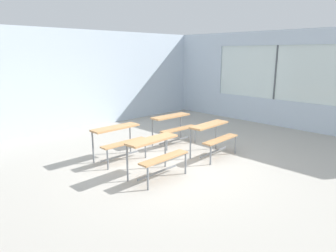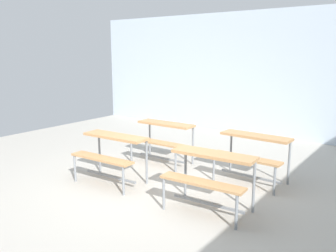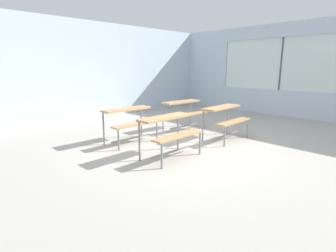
% 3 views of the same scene
% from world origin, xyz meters
% --- Properties ---
extents(ground, '(10.00, 9.00, 0.05)m').
position_xyz_m(ground, '(0.00, 0.00, -0.03)').
color(ground, '#ADA89E').
extents(wall_back, '(10.00, 0.12, 3.00)m').
position_xyz_m(wall_back, '(0.00, 4.50, 1.50)').
color(wall_back, silver).
rests_on(wall_back, ground).
extents(wall_right, '(0.12, 9.00, 3.00)m').
position_xyz_m(wall_right, '(5.00, -0.13, 1.45)').
color(wall_right, silver).
rests_on(wall_right, ground).
extents(desk_bench_r0c0, '(1.12, 0.63, 0.74)m').
position_xyz_m(desk_bench_r0c0, '(-0.63, -0.04, 0.56)').
color(desk_bench_r0c0, tan).
rests_on(desk_bench_r0c0, ground).
extents(desk_bench_r0c1, '(1.13, 0.64, 0.74)m').
position_xyz_m(desk_bench_r0c1, '(1.11, -0.04, 0.56)').
color(desk_bench_r0c1, tan).
rests_on(desk_bench_r0c1, ground).
extents(desk_bench_r1c0, '(1.10, 0.59, 0.74)m').
position_xyz_m(desk_bench_r1c0, '(-0.59, 1.23, 0.56)').
color(desk_bench_r1c0, tan).
rests_on(desk_bench_r1c0, ground).
extents(desk_bench_r1c1, '(1.13, 0.64, 0.74)m').
position_xyz_m(desk_bench_r1c1, '(1.14, 1.25, 0.56)').
color(desk_bench_r1c1, tan).
rests_on(desk_bench_r1c1, ground).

